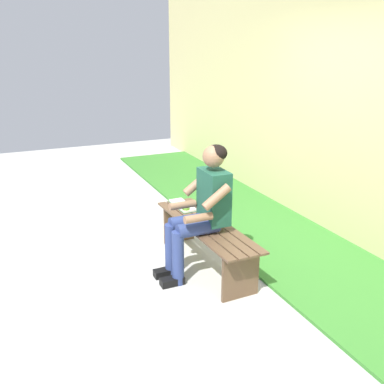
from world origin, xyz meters
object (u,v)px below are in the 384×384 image
(apple, at_px, (186,208))
(book_open, at_px, (183,206))
(bench_near, at_px, (206,235))
(person_seated, at_px, (202,206))

(apple, xyz_separation_m, book_open, (0.16, -0.03, -0.03))
(bench_near, distance_m, book_open, 0.56)
(apple, bearing_deg, book_open, -10.95)
(bench_near, bearing_deg, person_seated, 138.95)
(bench_near, distance_m, person_seated, 0.38)
(bench_near, height_order, book_open, book_open)
(apple, bearing_deg, bench_near, -172.96)
(bench_near, xyz_separation_m, apple, (0.39, 0.05, 0.15))
(person_seated, bearing_deg, bench_near, -41.05)
(person_seated, relative_size, apple, 15.55)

